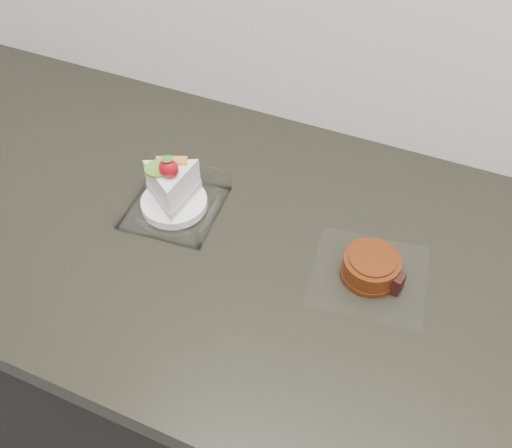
# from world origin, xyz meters

# --- Properties ---
(counter) EXTENTS (2.04, 0.64, 0.90)m
(counter) POSITION_xyz_m (0.00, 1.69, 0.45)
(counter) COLOR black
(counter) RESTS_ON ground
(cake_tray) EXTENTS (0.16, 0.16, 0.11)m
(cake_tray) POSITION_xyz_m (-0.37, 1.70, 0.93)
(cake_tray) COLOR white
(cake_tray) RESTS_ON counter
(mooncake_wrap) EXTENTS (0.18, 0.18, 0.04)m
(mooncake_wrap) POSITION_xyz_m (-0.04, 1.70, 0.92)
(mooncake_wrap) COLOR white
(mooncake_wrap) RESTS_ON counter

